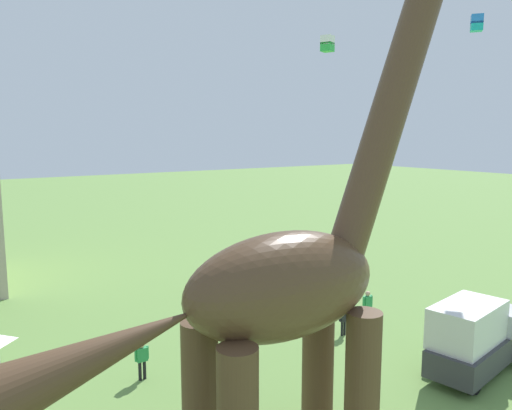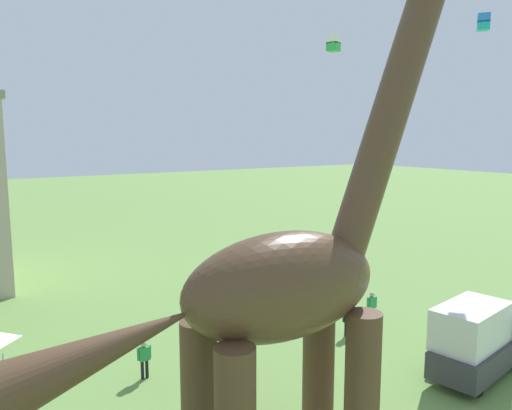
{
  "view_description": "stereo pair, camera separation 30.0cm",
  "coord_description": "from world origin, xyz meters",
  "px_view_note": "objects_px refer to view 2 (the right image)",
  "views": [
    {
      "loc": [
        -7.44,
        -6.82,
        10.18
      ],
      "look_at": [
        1.22,
        6.09,
        7.98
      ],
      "focal_mm": 35.02,
      "sensor_mm": 36.0,
      "label": 1
    },
    {
      "loc": [
        -7.18,
        -6.99,
        10.18
      ],
      "look_at": [
        1.22,
        6.09,
        7.98
      ],
      "focal_mm": 35.02,
      "sensor_mm": 36.0,
      "label": 2
    }
  ],
  "objects_px": {
    "parked_box_truck": "(480,338)",
    "kite_near_high": "(333,43)",
    "kite_far_left": "(484,22)",
    "dinosaur_sculpture": "(281,286)",
    "person_near_flyer": "(372,304)",
    "person_photographer": "(347,319)",
    "person_strolling_adult": "(144,356)"
  },
  "relations": [
    {
      "from": "person_photographer",
      "to": "kite_far_left",
      "type": "bearing_deg",
      "value": 18.65
    },
    {
      "from": "person_near_flyer",
      "to": "person_photographer",
      "type": "bearing_deg",
      "value": 17.29
    },
    {
      "from": "parked_box_truck",
      "to": "kite_near_high",
      "type": "xyz_separation_m",
      "value": [
        5.93,
        16.45,
        15.04
      ]
    },
    {
      "from": "dinosaur_sculpture",
      "to": "parked_box_truck",
      "type": "distance_m",
      "value": 11.31
    },
    {
      "from": "person_strolling_adult",
      "to": "person_near_flyer",
      "type": "xyz_separation_m",
      "value": [
        12.59,
        -0.69,
        0.06
      ]
    },
    {
      "from": "dinosaur_sculpture",
      "to": "person_photographer",
      "type": "bearing_deg",
      "value": 44.78
    },
    {
      "from": "dinosaur_sculpture",
      "to": "kite_near_high",
      "type": "xyz_separation_m",
      "value": [
        16.47,
        16.69,
        10.93
      ]
    },
    {
      "from": "dinosaur_sculpture",
      "to": "parked_box_truck",
      "type": "xyz_separation_m",
      "value": [
        10.54,
        0.24,
        -4.11
      ]
    },
    {
      "from": "dinosaur_sculpture",
      "to": "kite_near_high",
      "type": "distance_m",
      "value": 25.87
    },
    {
      "from": "parked_box_truck",
      "to": "kite_near_high",
      "type": "bearing_deg",
      "value": 60.01
    },
    {
      "from": "person_strolling_adult",
      "to": "person_near_flyer",
      "type": "bearing_deg",
      "value": -58.98
    },
    {
      "from": "parked_box_truck",
      "to": "kite_far_left",
      "type": "relative_size",
      "value": 6.3
    },
    {
      "from": "kite_far_left",
      "to": "person_strolling_adult",
      "type": "bearing_deg",
      "value": 177.21
    },
    {
      "from": "dinosaur_sculpture",
      "to": "person_strolling_adult",
      "type": "xyz_separation_m",
      "value": [
        -1.56,
        7.62,
        -4.75
      ]
    },
    {
      "from": "person_photographer",
      "to": "kite_near_high",
      "type": "height_order",
      "value": "kite_near_high"
    },
    {
      "from": "dinosaur_sculpture",
      "to": "person_photographer",
      "type": "height_order",
      "value": "dinosaur_sculpture"
    },
    {
      "from": "kite_near_high",
      "to": "kite_far_left",
      "type": "relative_size",
      "value": 1.21
    },
    {
      "from": "person_near_flyer",
      "to": "kite_far_left",
      "type": "bearing_deg",
      "value": -178.91
    },
    {
      "from": "dinosaur_sculpture",
      "to": "kite_near_high",
      "type": "relative_size",
      "value": 14.11
    },
    {
      "from": "kite_near_high",
      "to": "kite_far_left",
      "type": "xyz_separation_m",
      "value": [
        2.58,
        -10.07,
        -0.04
      ]
    },
    {
      "from": "dinosaur_sculpture",
      "to": "person_near_flyer",
      "type": "height_order",
      "value": "dinosaur_sculpture"
    },
    {
      "from": "person_near_flyer",
      "to": "person_strolling_adult",
      "type": "bearing_deg",
      "value": 0.21
    },
    {
      "from": "dinosaur_sculpture",
      "to": "kite_far_left",
      "type": "bearing_deg",
      "value": 27.79
    },
    {
      "from": "dinosaur_sculpture",
      "to": "kite_far_left",
      "type": "height_order",
      "value": "kite_far_left"
    },
    {
      "from": "person_near_flyer",
      "to": "kite_far_left",
      "type": "relative_size",
      "value": 1.89
    },
    {
      "from": "person_strolling_adult",
      "to": "kite_near_high",
      "type": "bearing_deg",
      "value": -29.14
    },
    {
      "from": "kite_far_left",
      "to": "parked_box_truck",
      "type": "bearing_deg",
      "value": -143.15
    },
    {
      "from": "person_near_flyer",
      "to": "kite_near_high",
      "type": "distance_m",
      "value": 19.2
    },
    {
      "from": "person_near_flyer",
      "to": "parked_box_truck",
      "type": "bearing_deg",
      "value": 89.16
    },
    {
      "from": "parked_box_truck",
      "to": "person_photographer",
      "type": "xyz_separation_m",
      "value": [
        -1.84,
        6.12,
        -0.74
      ]
    },
    {
      "from": "dinosaur_sculpture",
      "to": "kite_far_left",
      "type": "xyz_separation_m",
      "value": [
        19.05,
        6.62,
        10.88
      ]
    },
    {
      "from": "person_photographer",
      "to": "person_near_flyer",
      "type": "xyz_separation_m",
      "value": [
        2.33,
        0.58,
        0.15
      ]
    }
  ]
}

